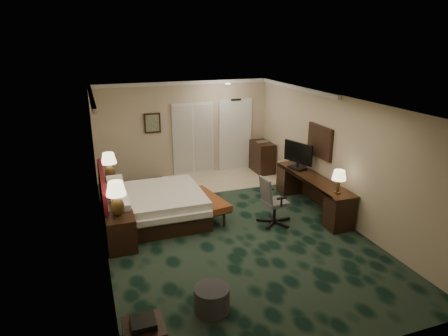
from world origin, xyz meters
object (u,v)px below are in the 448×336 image
object	(u,v)px
ottoman	(212,299)
desk_chair	(275,200)
nightstand_near	(121,233)
tv	(298,156)
lamp_near	(117,199)
minibar	(262,157)
nightstand_far	(111,192)
bed_bench	(207,207)
lamp_far	(109,167)
bed	(155,206)
desk	(312,193)

from	to	relation	value
ottoman	desk_chair	bearing A→B (deg)	46.88
ottoman	nightstand_near	bearing A→B (deg)	115.08
tv	desk_chair	world-z (taller)	tv
nightstand_near	lamp_near	size ratio (longest dim) A/B	0.96
lamp_near	minibar	world-z (taller)	lamp_near
nightstand_far	bed_bench	size ratio (longest dim) A/B	0.46
lamp_far	ottoman	xyz separation A→B (m)	(1.07, -4.48, -0.79)
nightstand_far	ottoman	size ratio (longest dim) A/B	1.20
bed	tv	size ratio (longest dim) A/B	2.39
bed	desk_chair	world-z (taller)	desk_chair
bed	minibar	size ratio (longest dim) A/B	2.26
nightstand_near	bed_bench	world-z (taller)	nightstand_near
bed	desk	size ratio (longest dim) A/B	0.76
nightstand_near	lamp_far	world-z (taller)	lamp_far
nightstand_near	desk	bearing A→B (deg)	5.74
minibar	ottoman	bearing A→B (deg)	-121.03
bed	minibar	world-z (taller)	minibar
bed_bench	minibar	bearing A→B (deg)	33.59
ottoman	bed	bearing A→B (deg)	94.03
lamp_near	desk	xyz separation A→B (m)	(4.42, 0.41, -0.63)
lamp_near	minibar	distance (m)	5.54
ottoman	minibar	distance (m)	6.51
nightstand_far	lamp_far	distance (m)	0.66
bed_bench	ottoman	bearing A→B (deg)	-117.14
nightstand_near	lamp_far	bearing A→B (deg)	90.05
nightstand_far	minibar	distance (m)	4.56
desk_chair	nightstand_far	bearing A→B (deg)	140.95
ottoman	desk	size ratio (longest dim) A/B	0.20
nightstand_near	tv	world-z (taller)	tv
nightstand_near	minibar	size ratio (longest dim) A/B	0.74
nightstand_near	bed_bench	bearing A→B (deg)	23.04
desk_chair	minibar	distance (m)	3.47
lamp_far	bed	bearing A→B (deg)	-54.04
ottoman	minibar	xyz separation A→B (m)	(3.35, 5.57, 0.26)
bed	ottoman	distance (m)	3.34
bed_bench	nightstand_far	bearing A→B (deg)	133.30
bed	desk	world-z (taller)	desk
lamp_far	bed_bench	bearing A→B (deg)	-34.64
lamp_near	desk_chair	xyz separation A→B (m)	(3.26, -0.01, -0.48)
desk	lamp_near	bearing A→B (deg)	-174.65
nightstand_far	lamp_near	bearing A→B (deg)	-90.26
lamp_far	minibar	bearing A→B (deg)	13.83
nightstand_near	lamp_near	bearing A→B (deg)	126.91
bed_bench	desk	distance (m)	2.48
lamp_far	nightstand_near	bearing A→B (deg)	-89.95
lamp_far	desk_chair	xyz separation A→B (m)	(3.24, -2.17, -0.44)
lamp_far	bed_bench	size ratio (longest dim) A/B	0.48
desk	desk_chair	distance (m)	1.25
lamp_near	lamp_far	bearing A→B (deg)	89.49
nightstand_near	bed_bench	size ratio (longest dim) A/B	0.48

